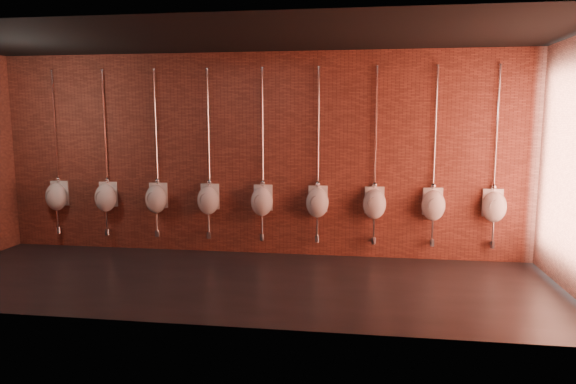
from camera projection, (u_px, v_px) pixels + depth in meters
The scene contains 11 objects.
ground at pixel (236, 281), 6.92m from camera, with size 8.50×8.50×0.00m, color black.
room_shell at pixel (234, 131), 6.63m from camera, with size 8.54×3.04×3.22m.
urinal_0 at pixel (57, 196), 8.62m from camera, with size 0.38×0.34×2.71m.
urinal_1 at pixel (106, 197), 8.50m from camera, with size 0.38×0.34×2.71m.
urinal_2 at pixel (156, 198), 8.37m from camera, with size 0.38×0.34×2.71m.
urinal_3 at pixel (208, 199), 8.25m from camera, with size 0.38×0.34×2.71m.
urinal_4 at pixel (262, 200), 8.12m from camera, with size 0.38×0.34×2.71m.
urinal_5 at pixel (317, 202), 8.00m from camera, with size 0.38×0.34×2.71m.
urinal_6 at pixel (374, 203), 7.88m from camera, with size 0.38×0.34×2.71m.
urinal_7 at pixel (433, 204), 7.75m from camera, with size 0.38×0.34×2.71m.
urinal_8 at pixel (494, 206), 7.63m from camera, with size 0.38×0.34×2.71m.
Camera 1 is at (1.64, -6.51, 2.18)m, focal length 32.00 mm.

